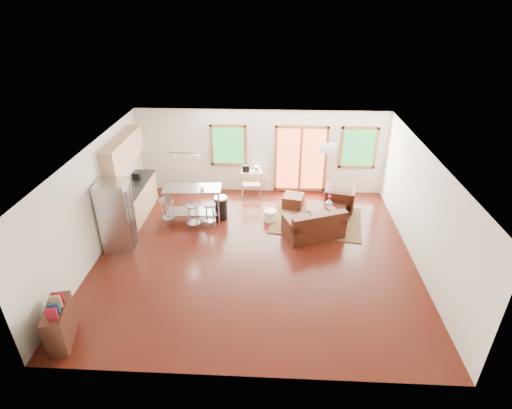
{
  "coord_description": "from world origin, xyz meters",
  "views": [
    {
      "loc": [
        0.42,
        -7.95,
        5.66
      ],
      "look_at": [
        0.0,
        0.3,
        1.2
      ],
      "focal_mm": 28.0,
      "sensor_mm": 36.0,
      "label": 1
    }
  ],
  "objects_px": {
    "loveseat": "(314,226)",
    "ottoman": "(293,201)",
    "rug": "(316,220)",
    "island": "(193,198)",
    "coffee_table": "(326,209)",
    "armchair": "(340,197)",
    "kitchen_cart": "(251,175)",
    "refrigerator": "(117,216)"
  },
  "relations": [
    {
      "from": "armchair",
      "to": "kitchen_cart",
      "type": "distance_m",
      "value": 2.76
    },
    {
      "from": "loveseat",
      "to": "ottoman",
      "type": "height_order",
      "value": "loveseat"
    },
    {
      "from": "ottoman",
      "to": "island",
      "type": "bearing_deg",
      "value": -162.01
    },
    {
      "from": "refrigerator",
      "to": "island",
      "type": "xyz_separation_m",
      "value": [
        1.56,
        1.39,
        -0.2
      ]
    },
    {
      "from": "loveseat",
      "to": "ottoman",
      "type": "distance_m",
      "value": 1.67
    },
    {
      "from": "coffee_table",
      "to": "refrigerator",
      "type": "bearing_deg",
      "value": -163.6
    },
    {
      "from": "ottoman",
      "to": "coffee_table",
      "type": "bearing_deg",
      "value": -41.13
    },
    {
      "from": "rug",
      "to": "island",
      "type": "distance_m",
      "value": 3.46
    },
    {
      "from": "loveseat",
      "to": "kitchen_cart",
      "type": "bearing_deg",
      "value": 105.8
    },
    {
      "from": "ottoman",
      "to": "island",
      "type": "xyz_separation_m",
      "value": [
        -2.77,
        -0.9,
        0.49
      ]
    },
    {
      "from": "loveseat",
      "to": "armchair",
      "type": "relative_size",
      "value": 2.0
    },
    {
      "from": "coffee_table",
      "to": "refrigerator",
      "type": "height_order",
      "value": "refrigerator"
    },
    {
      "from": "kitchen_cart",
      "to": "island",
      "type": "bearing_deg",
      "value": -132.4
    },
    {
      "from": "armchair",
      "to": "loveseat",
      "type": "bearing_deg",
      "value": 71.48
    },
    {
      "from": "armchair",
      "to": "island",
      "type": "relative_size",
      "value": 0.52
    },
    {
      "from": "refrigerator",
      "to": "island",
      "type": "height_order",
      "value": "refrigerator"
    },
    {
      "from": "island",
      "to": "kitchen_cart",
      "type": "distance_m",
      "value": 2.19
    },
    {
      "from": "armchair",
      "to": "kitchen_cart",
      "type": "height_order",
      "value": "kitchen_cart"
    },
    {
      "from": "rug",
      "to": "coffee_table",
      "type": "bearing_deg",
      "value": 8.19
    },
    {
      "from": "armchair",
      "to": "island",
      "type": "bearing_deg",
      "value": 22.05
    },
    {
      "from": "ottoman",
      "to": "kitchen_cart",
      "type": "distance_m",
      "value": 1.56
    },
    {
      "from": "loveseat",
      "to": "refrigerator",
      "type": "relative_size",
      "value": 0.95
    },
    {
      "from": "armchair",
      "to": "refrigerator",
      "type": "xyz_separation_m",
      "value": [
        -5.64,
        -2.13,
        0.46
      ]
    },
    {
      "from": "armchair",
      "to": "kitchen_cart",
      "type": "xyz_separation_m",
      "value": [
        -2.61,
        0.87,
        0.27
      ]
    },
    {
      "from": "loveseat",
      "to": "armchair",
      "type": "distance_m",
      "value": 1.67
    },
    {
      "from": "island",
      "to": "kitchen_cart",
      "type": "height_order",
      "value": "kitchen_cart"
    },
    {
      "from": "rug",
      "to": "island",
      "type": "relative_size",
      "value": 1.53
    },
    {
      "from": "island",
      "to": "coffee_table",
      "type": "bearing_deg",
      "value": 2.21
    },
    {
      "from": "loveseat",
      "to": "armchair",
      "type": "height_order",
      "value": "armchair"
    },
    {
      "from": "rug",
      "to": "island",
      "type": "bearing_deg",
      "value": -178.22
    },
    {
      "from": "ottoman",
      "to": "kitchen_cart",
      "type": "bearing_deg",
      "value": 150.82
    },
    {
      "from": "rug",
      "to": "refrigerator",
      "type": "relative_size",
      "value": 1.39
    },
    {
      "from": "armchair",
      "to": "coffee_table",
      "type": "bearing_deg",
      "value": 64.92
    },
    {
      "from": "coffee_table",
      "to": "refrigerator",
      "type": "xyz_separation_m",
      "value": [
        -5.19,
        -1.53,
        0.51
      ]
    },
    {
      "from": "loveseat",
      "to": "island",
      "type": "distance_m",
      "value": 3.34
    },
    {
      "from": "island",
      "to": "kitchen_cart",
      "type": "xyz_separation_m",
      "value": [
        1.48,
        1.62,
        0.01
      ]
    },
    {
      "from": "coffee_table",
      "to": "armchair",
      "type": "bearing_deg",
      "value": 53.23
    },
    {
      "from": "loveseat",
      "to": "island",
      "type": "height_order",
      "value": "island"
    },
    {
      "from": "loveseat",
      "to": "coffee_table",
      "type": "bearing_deg",
      "value": 43.48
    },
    {
      "from": "rug",
      "to": "kitchen_cart",
      "type": "bearing_deg",
      "value": 141.71
    },
    {
      "from": "kitchen_cart",
      "to": "loveseat",
      "type": "bearing_deg",
      "value": -52.47
    },
    {
      "from": "island",
      "to": "refrigerator",
      "type": "bearing_deg",
      "value": -138.29
    }
  ]
}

